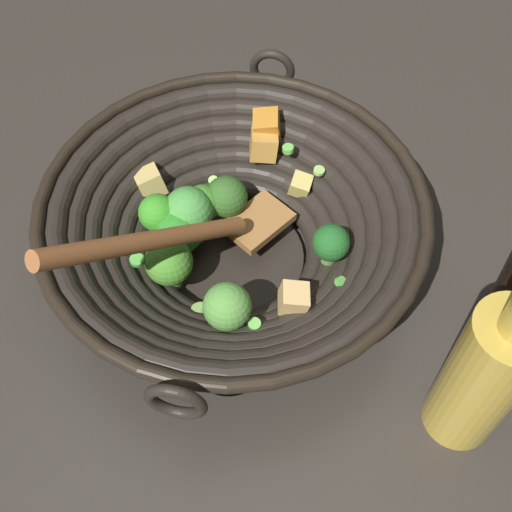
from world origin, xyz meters
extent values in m
plane|color=#332D28|center=(0.00, 0.00, 0.00)|extent=(4.00, 4.00, 0.00)
cylinder|color=black|center=(0.00, 0.00, 0.01)|extent=(0.15, 0.15, 0.01)
torus|color=black|center=(0.00, 0.00, 0.02)|extent=(0.21, 0.21, 0.02)
torus|color=black|center=(0.00, 0.00, 0.03)|extent=(0.23, 0.23, 0.02)
torus|color=black|center=(0.00, 0.00, 0.04)|extent=(0.26, 0.26, 0.02)
torus|color=black|center=(0.00, 0.00, 0.05)|extent=(0.29, 0.29, 0.02)
torus|color=black|center=(0.00, 0.00, 0.06)|extent=(0.32, 0.32, 0.02)
torus|color=black|center=(0.00, 0.00, 0.08)|extent=(0.35, 0.35, 0.02)
torus|color=black|center=(0.00, 0.00, 0.09)|extent=(0.38, 0.38, 0.02)
torus|color=black|center=(0.00, 0.00, 0.10)|extent=(0.40, 0.40, 0.01)
torus|color=black|center=(0.08, 0.19, 0.10)|extent=(0.05, 0.03, 0.05)
torus|color=black|center=(-0.08, -0.19, 0.10)|extent=(0.05, 0.03, 0.05)
cylinder|color=#6BA845|center=(0.04, -0.03, 0.03)|extent=(0.03, 0.03, 0.01)
sphere|color=#4A9D43|center=(0.04, -0.03, 0.06)|extent=(0.05, 0.05, 0.05)
cylinder|color=#64AA3E|center=(0.00, -0.05, 0.03)|extent=(0.02, 0.02, 0.02)
sphere|color=#315F23|center=(0.00, -0.05, 0.06)|extent=(0.05, 0.05, 0.05)
cylinder|color=#7DBA5B|center=(-0.09, 0.05, 0.05)|extent=(0.02, 0.02, 0.02)
sphere|color=#216025|center=(-0.09, 0.05, 0.07)|extent=(0.04, 0.04, 0.04)
cylinder|color=#87BC4B|center=(0.04, -0.02, 0.02)|extent=(0.02, 0.02, 0.01)
sphere|color=#2E782E|center=(0.04, -0.02, 0.05)|extent=(0.04, 0.04, 0.04)
cylinder|color=#6B9B46|center=(0.06, -0.02, 0.02)|extent=(0.02, 0.02, 0.02)
sphere|color=#2A8125|center=(0.06, -0.02, 0.05)|extent=(0.05, 0.05, 0.05)
cylinder|color=#60933C|center=(0.03, -0.04, 0.03)|extent=(0.02, 0.02, 0.02)
sphere|color=#3D822A|center=(0.03, -0.04, 0.06)|extent=(0.04, 0.04, 0.04)
cylinder|color=#639240|center=(0.02, 0.10, 0.04)|extent=(0.02, 0.03, 0.02)
sphere|color=#589A40|center=(0.02, 0.10, 0.07)|extent=(0.05, 0.05, 0.05)
cylinder|color=#88C15C|center=(0.08, -0.03, 0.04)|extent=(0.02, 0.02, 0.01)
sphere|color=green|center=(0.08, -0.03, 0.06)|extent=(0.04, 0.04, 0.04)
cylinder|color=olive|center=(0.07, 0.03, 0.03)|extent=(0.03, 0.03, 0.02)
sphere|color=#4E972F|center=(0.07, 0.03, 0.06)|extent=(0.05, 0.05, 0.05)
cube|color=gold|center=(-0.05, -0.10, 0.07)|extent=(0.04, 0.04, 0.04)
cube|color=#C17A25|center=(-0.06, -0.12, 0.08)|extent=(0.04, 0.04, 0.04)
cube|color=#DABE6B|center=(0.08, -0.08, 0.05)|extent=(0.04, 0.04, 0.04)
cube|color=#D4C162|center=(-0.08, -0.05, 0.05)|extent=(0.03, 0.03, 0.03)
cube|color=#EBBC73|center=(-0.04, 0.10, 0.06)|extent=(0.03, 0.03, 0.03)
cylinder|color=#56B247|center=(0.10, 0.03, 0.07)|extent=(0.02, 0.02, 0.01)
cylinder|color=#56B247|center=(-0.06, -0.12, 0.09)|extent=(0.02, 0.02, 0.01)
cylinder|color=#6BC651|center=(0.00, 0.11, 0.06)|extent=(0.01, 0.01, 0.01)
cylinder|color=#6BC651|center=(-0.08, -0.08, 0.08)|extent=(0.02, 0.02, 0.01)
cylinder|color=#99D166|center=(0.05, 0.07, 0.04)|extent=(0.02, 0.02, 0.01)
cylinder|color=#99D166|center=(0.01, -0.07, 0.05)|extent=(0.02, 0.02, 0.01)
cylinder|color=#99D166|center=(-0.10, -0.05, 0.07)|extent=(0.02, 0.02, 0.01)
cylinder|color=#6BC651|center=(-0.10, 0.04, 0.07)|extent=(0.02, 0.02, 0.01)
cylinder|color=#56B247|center=(-0.09, 0.09, 0.06)|extent=(0.02, 0.02, 0.01)
cube|color=#9E6B38|center=(-0.03, -0.02, 0.04)|extent=(0.09, 0.08, 0.01)
cylinder|color=#A36236|center=(0.08, 0.05, 0.13)|extent=(0.19, 0.14, 0.16)
cylinder|color=gold|center=(-0.18, 0.22, 0.09)|extent=(0.07, 0.07, 0.18)
camera|label=1|loc=(0.06, 0.41, 0.60)|focal=45.48mm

